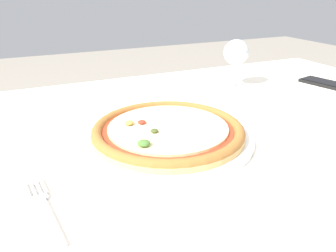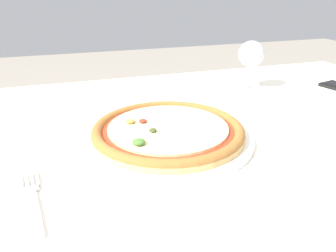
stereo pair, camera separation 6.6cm
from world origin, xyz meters
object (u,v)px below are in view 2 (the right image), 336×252
pizza_plate (168,132)px  wine_glass_far_left (251,55)px  dining_table (207,163)px  fork (33,199)px

pizza_plate → wine_glass_far_left: wine_glass_far_left is taller
wine_glass_far_left → dining_table: bearing=-135.3°
pizza_plate → wine_glass_far_left: bearing=36.8°
dining_table → pizza_plate: bearing=-170.3°
fork → wine_glass_far_left: wine_glass_far_left is taller
dining_table → fork: 0.39m
dining_table → wine_glass_far_left: bearing=44.7°
fork → pizza_plate: bearing=27.9°
pizza_plate → dining_table: bearing=9.7°
dining_table → fork: (-0.35, -0.15, 0.08)m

